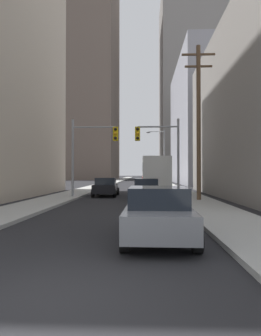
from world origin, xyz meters
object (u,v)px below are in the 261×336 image
(sedan_silver, at_px, (147,189))
(traffic_signal_near_right, at_px, (160,145))
(city_bus, at_px, (154,173))
(sedan_black, at_px, (106,187))
(sedan_grey, at_px, (158,213))
(traffic_signal_near_left, at_px, (92,145))

(sedan_silver, relative_size, traffic_signal_near_right, 0.71)
(city_bus, distance_m, sedan_black, 8.30)
(sedan_grey, height_order, sedan_silver, same)
(sedan_grey, distance_m, sedan_black, 16.44)
(sedan_black, bearing_deg, sedan_grey, -77.71)
(sedan_black, bearing_deg, traffic_signal_near_right, -24.49)
(traffic_signal_near_right, bearing_deg, traffic_signal_near_left, 180.00)
(city_bus, distance_m, sedan_grey, 23.15)
(city_bus, distance_m, traffic_signal_near_left, 10.53)
(city_bus, relative_size, traffic_signal_near_left, 1.92)
(city_bus, relative_size, sedan_grey, 2.72)
(traffic_signal_near_left, bearing_deg, sedan_black, 67.85)
(city_bus, bearing_deg, sedan_grey, -91.85)
(city_bus, xyz_separation_m, sedan_silver, (-0.93, -10.40, -1.16))
(city_bus, height_order, traffic_signal_near_left, traffic_signal_near_left)
(sedan_black, height_order, traffic_signal_near_right, traffic_signal_near_right)
(sedan_grey, relative_size, traffic_signal_near_left, 0.70)
(traffic_signal_near_left, xyz_separation_m, traffic_signal_near_right, (5.10, -0.00, -0.01))
(sedan_silver, bearing_deg, traffic_signal_near_right, 54.66)
(sedan_silver, bearing_deg, city_bus, 84.86)
(sedan_grey, height_order, traffic_signal_near_right, traffic_signal_near_right)
(sedan_grey, relative_size, traffic_signal_near_right, 0.70)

